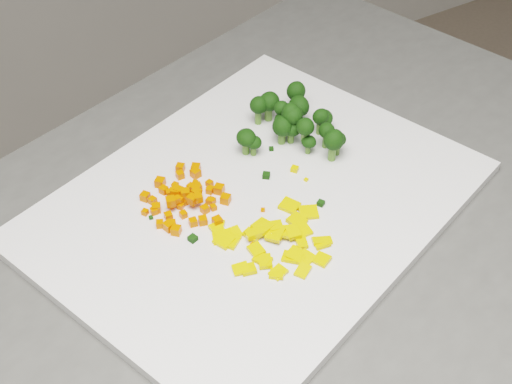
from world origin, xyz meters
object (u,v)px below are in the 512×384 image
cutting_board (256,203)px  pepper_pile (272,233)px  broccoli_pile (291,119)px  carrot_pile (186,191)px

cutting_board → pepper_pile: pepper_pile is taller
cutting_board → broccoli_pile: (0.09, 0.07, 0.04)m
carrot_pile → broccoli_pile: bearing=11.7°
pepper_pile → broccoli_pile: (0.11, 0.13, 0.02)m
broccoli_pile → carrot_pile: bearing=-168.3°
carrot_pile → pepper_pile: bearing=-62.8°
pepper_pile → carrot_pile: bearing=117.2°
carrot_pile → pepper_pile: (0.05, -0.10, -0.01)m
pepper_pile → broccoli_pile: bearing=50.3°
carrot_pile → cutting_board: bearing=-28.7°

